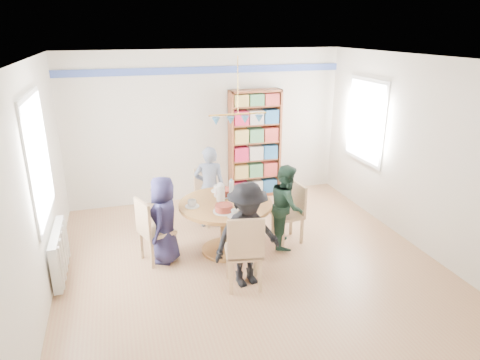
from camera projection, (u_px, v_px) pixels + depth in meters
name	position (u px, v px, depth m)	size (l,w,h in m)	color
ground	(248.00, 261.00, 5.90)	(5.00, 5.00, 0.00)	tan
room_shell	(213.00, 131.00, 6.06)	(5.00, 5.00, 5.00)	white
radiator	(60.00, 253.00, 5.41)	(0.12, 1.00, 0.60)	silver
dining_table	(226.00, 215.00, 5.99)	(1.30, 1.30, 0.75)	olive
chair_left	(151.00, 228.00, 5.73)	(0.53, 0.53, 0.92)	#D9B486
chair_right	(292.00, 210.00, 6.33)	(0.44, 0.44, 0.89)	#D9B486
chair_far	(209.00, 193.00, 6.97)	(0.50, 0.50, 0.91)	#D9B486
chair_near	(245.00, 249.00, 5.10)	(0.50, 0.50, 0.99)	#D9B486
person_left	(164.00, 220.00, 5.74)	(0.59, 0.39, 1.21)	#1D1A3B
person_right	(286.00, 206.00, 6.17)	(0.60, 0.46, 1.23)	#162D22
person_far	(210.00, 187.00, 6.74)	(0.48, 0.32, 1.33)	gray
person_near	(247.00, 235.00, 5.17)	(0.87, 0.50, 1.34)	black
bookshelf	(255.00, 145.00, 7.92)	(0.95, 0.29, 2.00)	brown
tableware	(223.00, 198.00, 5.92)	(1.13, 1.13, 0.30)	white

